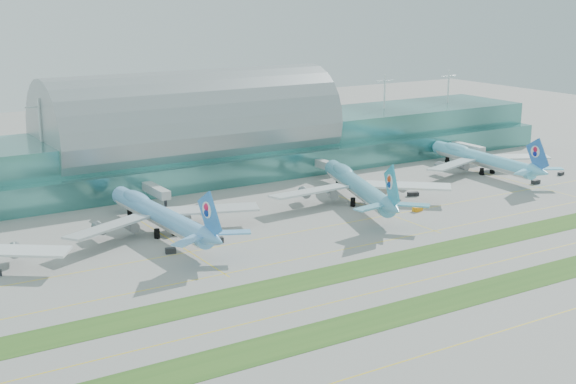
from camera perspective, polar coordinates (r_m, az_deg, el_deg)
ground at (r=225.35m, az=7.45°, el=-5.13°), size 700.00×700.00×0.00m
terminal at (r=327.98m, az=-6.85°, el=3.56°), size 340.00×69.10×36.00m
grass_strip_near at (r=205.93m, az=12.42°, el=-7.23°), size 420.00×12.00×0.08m
grass_strip_far at (r=226.79m, az=7.13°, el=-4.98°), size 420.00×12.00×0.08m
taxiline_a at (r=193.37m, az=16.59°, el=-8.96°), size 420.00×0.35×0.01m
taxiline_b at (r=215.41m, az=9.82°, el=-6.14°), size 420.00×0.35×0.01m
taxiline_c at (r=238.72m, az=4.72°, el=-3.94°), size 420.00×0.35×0.01m
taxiline_d at (r=255.85m, az=1.78°, el=-2.65°), size 420.00×0.35×0.01m
airliner_b at (r=252.91m, az=-9.16°, el=-1.54°), size 65.57×74.45×20.49m
airliner_c at (r=286.86m, az=4.96°, el=0.50°), size 64.06×74.43×21.09m
airliner_d at (r=343.55m, az=13.57°, el=2.36°), size 62.69×71.38×19.64m
gse_c at (r=234.88m, az=-8.35°, el=-4.15°), size 3.39×2.46×1.60m
gse_d at (r=242.88m, az=-5.05°, el=-3.43°), size 3.93×2.48×1.62m
gse_e at (r=279.70m, az=9.19°, el=-1.20°), size 3.74×2.55×1.53m
gse_f at (r=300.04m, az=8.89°, el=-0.14°), size 4.51×3.09×1.47m
gse_g at (r=329.67m, az=17.20°, el=0.69°), size 3.63×1.88×1.58m
gse_h at (r=348.56m, az=18.84°, el=1.25°), size 3.49×2.32×1.31m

